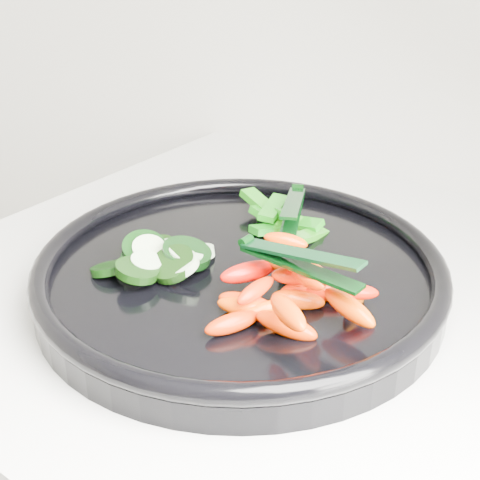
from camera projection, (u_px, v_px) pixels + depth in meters
The scene contains 6 objects.
veggie_tray at pixel (240, 273), 0.61m from camera, with size 0.49×0.49×0.04m.
cucumber_pile at pixel (159, 257), 0.61m from camera, with size 0.10×0.12×0.04m.
carrot_pile at pixel (290, 294), 0.54m from camera, with size 0.14×0.14×0.06m.
pepper_pile at pixel (282, 218), 0.69m from camera, with size 0.10×0.09×0.03m.
tong_carrot at pixel (296, 259), 0.53m from camera, with size 0.11×0.02×0.02m.
tong_pepper at pixel (293, 207), 0.67m from camera, with size 0.07×0.11×0.02m.
Camera 1 is at (-0.38, 1.24, 1.26)m, focal length 50.00 mm.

